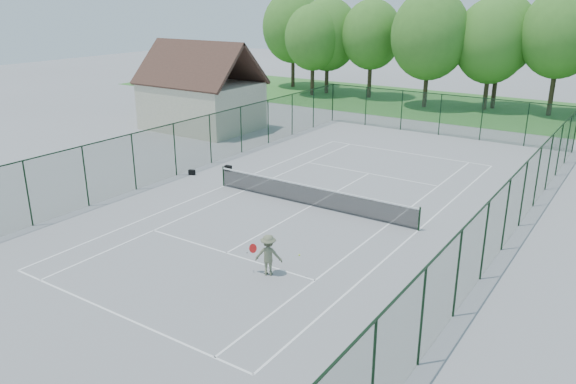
{
  "coord_description": "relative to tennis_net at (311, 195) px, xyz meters",
  "views": [
    {
      "loc": [
        13.29,
        -21.87,
        9.61
      ],
      "look_at": [
        0.0,
        -2.0,
        1.3
      ],
      "focal_mm": 35.0,
      "sensor_mm": 36.0,
      "label": 1
    }
  ],
  "objects": [
    {
      "name": "grass_far",
      "position": [
        0.0,
        30.0,
        -0.57
      ],
      "size": [
        80.0,
        16.0,
        0.01
      ],
      "primitive_type": "cube",
      "color": "#3B7C30",
      "rests_on": "ground"
    },
    {
      "name": "sports_bag_a",
      "position": [
        -8.33,
        0.55,
        -0.43
      ],
      "size": [
        0.41,
        0.32,
        0.29
      ],
      "primitive_type": "cube",
      "rotation": [
        0.0,
        0.0,
        0.34
      ],
      "color": "black",
      "rests_on": "ground"
    },
    {
      "name": "tennis_net",
      "position": [
        0.0,
        0.0,
        0.0
      ],
      "size": [
        11.08,
        0.08,
        1.1
      ],
      "color": "black",
      "rests_on": "ground"
    },
    {
      "name": "ground",
      "position": [
        0.0,
        0.0,
        -0.58
      ],
      "size": [
        140.0,
        140.0,
        0.0
      ],
      "primitive_type": "plane",
      "color": "gray",
      "rests_on": "ground"
    },
    {
      "name": "sports_bag_b",
      "position": [
        -7.12,
        2.34,
        -0.42
      ],
      "size": [
        0.4,
        0.26,
        0.31
      ],
      "primitive_type": "cube",
      "rotation": [
        0.0,
        0.0,
        0.04
      ],
      "color": "black",
      "rests_on": "ground"
    },
    {
      "name": "fence_enclosure",
      "position": [
        0.0,
        0.0,
        0.98
      ],
      "size": [
        18.05,
        36.05,
        3.02
      ],
      "color": "#193B24",
      "rests_on": "ground"
    },
    {
      "name": "tree_line_far",
      "position": [
        0.0,
        30.0,
        5.42
      ],
      "size": [
        39.4,
        6.4,
        9.7
      ],
      "color": "#3B2E1E",
      "rests_on": "ground"
    },
    {
      "name": "tennis_player",
      "position": [
        2.44,
        -6.93,
        0.2
      ],
      "size": [
        1.99,
        0.95,
        1.56
      ],
      "color": "#666A4E",
      "rests_on": "ground"
    },
    {
      "name": "court_lines",
      "position": [
        0.0,
        0.0,
        -0.57
      ],
      "size": [
        11.05,
        23.85,
        0.01
      ],
      "color": "white",
      "rests_on": "ground"
    },
    {
      "name": "utility_building",
      "position": [
        -16.0,
        10.0,
        2.54
      ],
      "size": [
        8.6,
        6.27,
        6.63
      ],
      "color": "beige",
      "rests_on": "ground"
    }
  ]
}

